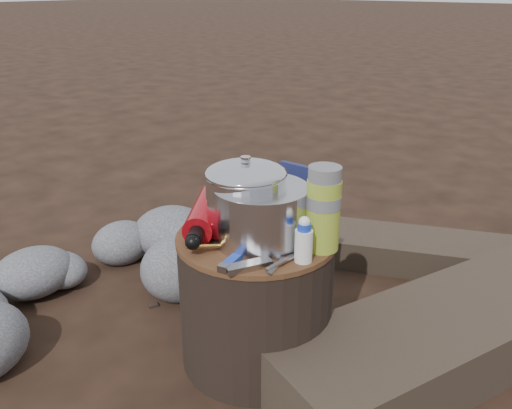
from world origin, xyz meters
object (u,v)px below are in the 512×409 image
Objects in this scene: camping_pot at (246,199)px; travel_mug at (321,215)px; stump at (256,299)px; thermos at (323,209)px; fuel_bottle at (205,213)px.

travel_mug is (0.15, 0.14, -0.05)m from camping_pot.
camping_pot is 0.20m from travel_mug.
stump is 1.98× the size of thermos.
travel_mug is (0.12, 0.12, 0.25)m from stump.
camping_pot reaches higher than travel_mug.
camping_pot is 0.97× the size of thermos.
thermos reaches higher than stump.
camping_pot is at bearing -162.64° from thermos.
fuel_bottle is (-0.12, -0.03, -0.06)m from camping_pot.
fuel_bottle is (-0.15, -0.04, 0.23)m from stump.
fuel_bottle is at bearing -148.75° from travel_mug.
thermos is at bearing 17.36° from camping_pot.
travel_mug is at bearing -2.71° from fuel_bottle.
fuel_bottle is 0.34m from thermos.
thermos reaches higher than travel_mug.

